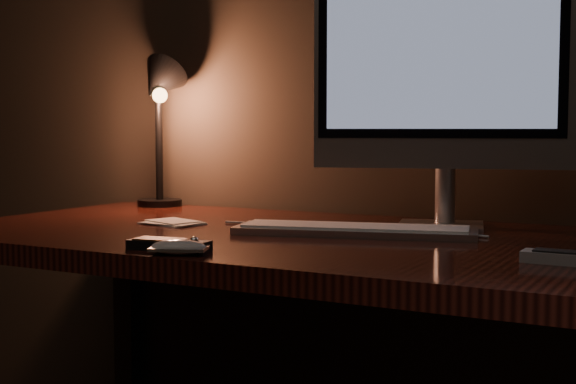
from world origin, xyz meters
The scene contains 8 objects.
desk centered at (0.00, 1.93, 0.62)m, with size 1.60×0.75×0.75m.
monitor centered at (0.16, 2.07, 1.08)m, with size 0.52×0.19×0.56m.
keyboard centered at (0.05, 1.89, 0.76)m, with size 0.47×0.13×0.02m, color silver.
mouse centered at (-0.10, 1.52, 0.76)m, with size 0.09×0.05×0.02m, color white.
media_remote centered at (-0.15, 1.55, 0.76)m, with size 0.14×0.07×0.03m.
papers centered at (-0.37, 1.86, 0.75)m, with size 0.13×0.09×0.01m, color white.
desk_lamp centered at (-0.61, 2.14, 1.02)m, with size 0.18×0.20×0.40m.
cable centered at (0.02, 1.95, 0.75)m, with size 0.00×0.00×0.56m, color white.
Camera 1 is at (0.67, 0.46, 0.95)m, focal length 50.00 mm.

